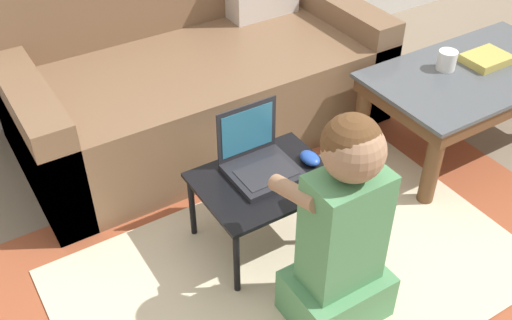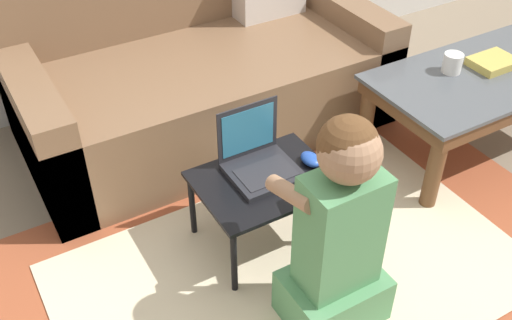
% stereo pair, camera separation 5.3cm
% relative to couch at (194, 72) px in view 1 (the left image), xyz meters
% --- Properties ---
extents(ground_plane, '(16.00, 16.00, 0.00)m').
position_rel_couch_xyz_m(ground_plane, '(-0.18, -0.99, -0.29)').
color(ground_plane, '#7F705B').
extents(area_rug, '(2.38, 1.49, 0.01)m').
position_rel_couch_xyz_m(area_rug, '(-0.16, -1.11, -0.28)').
color(area_rug, '#9E4C2D').
rests_on(area_rug, ground_plane).
extents(couch, '(1.73, 0.91, 0.84)m').
position_rel_couch_xyz_m(couch, '(0.00, 0.00, 0.00)').
color(couch, brown).
rests_on(couch, ground_plane).
extents(coffee_table, '(1.00, 0.56, 0.41)m').
position_rel_couch_xyz_m(coffee_table, '(1.00, -0.84, 0.05)').
color(coffee_table, '#4C5156').
rests_on(coffee_table, ground_plane).
extents(laptop_desk, '(0.51, 0.39, 0.31)m').
position_rel_couch_xyz_m(laptop_desk, '(-0.16, -0.89, -0.01)').
color(laptop_desk, black).
rests_on(laptop_desk, ground_plane).
extents(laptop, '(0.25, 0.24, 0.24)m').
position_rel_couch_xyz_m(laptop, '(-0.15, -0.83, 0.07)').
color(laptop, '#232328').
rests_on(laptop, laptop_desk).
extents(computer_mouse, '(0.07, 0.10, 0.04)m').
position_rel_couch_xyz_m(computer_mouse, '(0.04, -0.89, 0.05)').
color(computer_mouse, '#234CB2').
rests_on(computer_mouse, laptop_desk).
extents(person_seated, '(0.33, 0.35, 0.83)m').
position_rel_couch_xyz_m(person_seated, '(-0.15, -1.32, 0.10)').
color(person_seated, '#518E5B').
rests_on(person_seated, ground_plane).
extents(cup_on_table, '(0.08, 0.08, 0.09)m').
position_rel_couch_xyz_m(cup_on_table, '(0.88, -0.76, 0.16)').
color(cup_on_table, white).
rests_on(cup_on_table, coffee_table).
extents(book_on_table, '(0.20, 0.16, 0.04)m').
position_rel_couch_xyz_m(book_on_table, '(1.09, -0.81, 0.13)').
color(book_on_table, tan).
rests_on(book_on_table, coffee_table).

